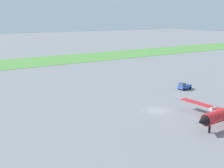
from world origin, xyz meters
TOP-DOWN VIEW (x-y plane):
  - ground_plane at (0.00, 0.00)m, footprint 600.00×600.00m
  - grass_taxiway_strip at (0.00, 78.82)m, footprint 360.00×28.00m
  - pushback_tug_near_gate at (18.06, 9.26)m, footprint 3.68×2.20m

SIDE VIEW (x-z plane):
  - ground_plane at x=0.00m, z-range 0.00..0.00m
  - grass_taxiway_strip at x=0.00m, z-range 0.00..0.08m
  - pushback_tug_near_gate at x=18.06m, z-range -0.06..1.89m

